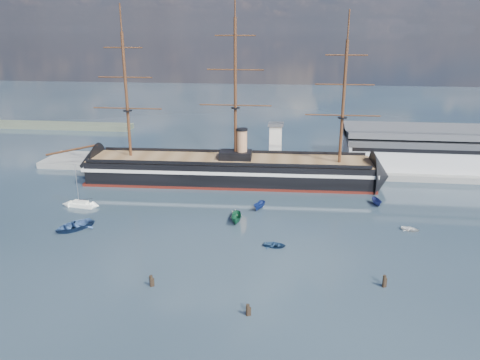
# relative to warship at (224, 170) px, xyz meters

# --- Properties ---
(ground) EXTENTS (600.00, 600.00, 0.00)m
(ground) POSITION_rel_warship_xyz_m (12.54, -20.00, -4.04)
(ground) COLOR #1B2833
(ground) RESTS_ON ground
(quay) EXTENTS (180.00, 18.00, 2.00)m
(quay) POSITION_rel_warship_xyz_m (22.54, 16.00, -4.04)
(quay) COLOR slate
(quay) RESTS_ON ground
(warehouse) EXTENTS (63.00, 21.00, 11.60)m
(warehouse) POSITION_rel_warship_xyz_m (70.54, 20.00, 3.95)
(warehouse) COLOR #B7BABC
(warehouse) RESTS_ON ground
(quay_tower) EXTENTS (5.00, 5.00, 15.00)m
(quay_tower) POSITION_rel_warship_xyz_m (15.54, 13.00, 5.72)
(quay_tower) COLOR silver
(quay_tower) RESTS_ON ground
(warship) EXTENTS (113.16, 19.48, 53.94)m
(warship) POSITION_rel_warship_xyz_m (0.00, 0.00, 0.00)
(warship) COLOR black
(warship) RESTS_ON ground
(sailboat) EXTENTS (7.97, 3.44, 12.33)m
(sailboat) POSITION_rel_warship_xyz_m (-35.69, -26.37, -3.25)
(sailboat) COLOR white
(sailboat) RESTS_ON ground
(motorboat_a) EXTENTS (7.57, 3.17, 2.97)m
(motorboat_a) POSITION_rel_warship_xyz_m (8.18, -32.31, -4.04)
(motorboat_a) COLOR #125131
(motorboat_a) RESTS_ON ground
(motorboat_b) EXTENTS (1.51, 3.23, 1.46)m
(motorboat_b) POSITION_rel_warship_xyz_m (18.46, -44.94, -4.04)
(motorboat_b) COLOR navy
(motorboat_b) RESTS_ON ground
(motorboat_c) EXTENTS (6.65, 4.34, 2.50)m
(motorboat_c) POSITION_rel_warship_xyz_m (13.17, -22.48, -4.04)
(motorboat_c) COLOR navy
(motorboat_c) RESTS_ON ground
(motorboat_d) EXTENTS (6.54, 6.02, 2.28)m
(motorboat_d) POSITION_rel_warship_xyz_m (7.49, -28.47, -4.04)
(motorboat_d) COLOR beige
(motorboat_d) RESTS_ON ground
(motorboat_e) EXTENTS (1.90, 2.86, 1.24)m
(motorboat_e) POSITION_rel_warship_xyz_m (50.59, -32.08, -4.04)
(motorboat_e) COLOR silver
(motorboat_e) RESTS_ON ground
(motorboat_f) EXTENTS (6.34, 3.50, 2.40)m
(motorboat_f) POSITION_rel_warship_xyz_m (45.16, -15.47, -4.04)
(motorboat_f) COLOR navy
(motorboat_f) RESTS_ON ground
(motorboat_g) EXTENTS (6.24, 5.53, 2.80)m
(motorboat_g) POSITION_rel_warship_xyz_m (-30.60, -41.18, -4.04)
(motorboat_g) COLOR #314F80
(motorboat_g) RESTS_ON ground
(piling_near_left) EXTENTS (0.64, 0.64, 2.97)m
(piling_near_left) POSITION_rel_warship_xyz_m (-3.95, -64.57, -4.04)
(piling_near_left) COLOR black
(piling_near_left) RESTS_ON ground
(piling_near_mid) EXTENTS (0.64, 0.64, 2.81)m
(piling_near_mid) POSITION_rel_warship_xyz_m (15.20, -71.80, -4.04)
(piling_near_mid) COLOR black
(piling_near_mid) RESTS_ON ground
(piling_near_right) EXTENTS (0.64, 0.64, 3.15)m
(piling_near_right) POSITION_rel_warship_xyz_m (39.78, -59.50, -4.04)
(piling_near_right) COLOR black
(piling_near_right) RESTS_ON ground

